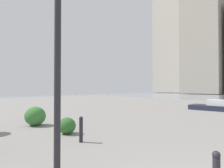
% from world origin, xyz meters
% --- Properties ---
extents(building_annex, '(11.51, 15.86, 37.07)m').
position_xyz_m(building_annex, '(24.97, -63.32, 17.50)').
color(building_annex, '#9E9384').
rests_on(building_annex, ground).
extents(building_highrise, '(14.36, 10.26, 35.11)m').
position_xyz_m(building_highrise, '(37.29, -65.81, 17.55)').
color(building_highrise, '#B2A899').
rests_on(building_highrise, ground).
extents(lamppost, '(0.98, 0.28, 4.12)m').
position_xyz_m(lamppost, '(3.66, 0.65, 2.73)').
color(lamppost, '#232328').
rests_on(lamppost, ground).
extents(bollard_mid, '(0.13, 0.13, 0.83)m').
position_xyz_m(bollard_mid, '(5.19, -1.00, 0.43)').
color(bollard_mid, '#232328').
rests_on(bollard_mid, ground).
extents(shrub_low, '(1.03, 0.93, 0.87)m').
position_xyz_m(shrub_low, '(9.00, -1.07, 0.44)').
color(shrub_low, '#387533').
rests_on(shrub_low, ground).
extents(shrub_round, '(0.73, 0.65, 0.62)m').
position_xyz_m(shrub_round, '(6.53, -1.27, 0.31)').
color(shrub_round, '#2D6628').
rests_on(shrub_round, ground).
extents(boat, '(4.27, 1.88, 0.95)m').
position_xyz_m(boat, '(5.31, -13.77, 0.21)').
color(boat, '#1E2333').
rests_on(boat, ground).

